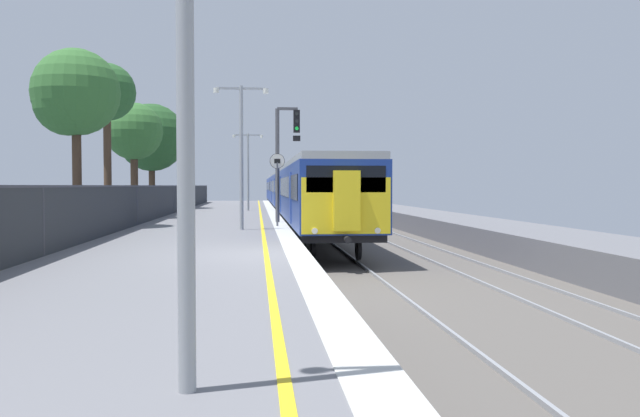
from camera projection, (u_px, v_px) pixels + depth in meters
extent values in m
cube|color=slate|center=(174.00, 276.00, 15.22)|extent=(6.40, 110.00, 1.00)
cube|color=silver|center=(298.00, 253.00, 15.48)|extent=(0.60, 110.00, 0.01)
cube|color=yellow|center=(266.00, 254.00, 15.41)|extent=(0.12, 110.00, 0.01)
cube|color=#56514C|center=(532.00, 296.00, 16.08)|extent=(11.00, 110.00, 0.20)
cube|color=gray|center=(339.00, 293.00, 15.61)|extent=(0.07, 110.00, 0.08)
cube|color=gray|center=(397.00, 292.00, 15.75)|extent=(0.07, 110.00, 0.08)
cube|color=gray|center=(500.00, 290.00, 16.00)|extent=(0.07, 110.00, 0.08)
cube|color=gray|center=(556.00, 290.00, 16.14)|extent=(0.07, 110.00, 0.08)
cube|color=navy|center=(315.00, 193.00, 29.68)|extent=(2.80, 20.58, 2.30)
cube|color=black|center=(315.00, 221.00, 29.72)|extent=(2.64, 19.98, 0.25)
cube|color=#93999E|center=(315.00, 165.00, 29.63)|extent=(2.68, 20.58, 0.24)
cube|color=black|center=(284.00, 187.00, 29.53)|extent=(0.02, 18.98, 0.84)
cube|color=#1D3A98|center=(290.00, 198.00, 24.43)|extent=(0.03, 1.10, 1.90)
cube|color=#1D3A98|center=(280.00, 194.00, 34.66)|extent=(0.03, 1.10, 1.90)
cylinder|color=black|center=(313.00, 248.00, 22.02)|extent=(0.12, 0.84, 0.84)
cylinder|color=black|center=(358.00, 248.00, 22.17)|extent=(0.12, 0.84, 0.84)
cylinder|color=black|center=(290.00, 223.00, 37.31)|extent=(0.12, 0.84, 0.84)
cylinder|color=black|center=(317.00, 222.00, 37.47)|extent=(0.12, 0.84, 0.84)
cube|color=navy|center=(291.00, 190.00, 50.75)|extent=(2.80, 20.58, 2.30)
cube|color=black|center=(291.00, 206.00, 50.79)|extent=(2.64, 19.98, 0.25)
cube|color=#93999E|center=(291.00, 174.00, 50.70)|extent=(2.68, 20.58, 0.24)
cube|color=black|center=(273.00, 186.00, 50.60)|extent=(0.02, 18.98, 0.84)
cube|color=#1D3A98|center=(275.00, 192.00, 45.49)|extent=(0.03, 1.10, 1.90)
cube|color=#1D3A98|center=(271.00, 191.00, 55.73)|extent=(0.03, 1.10, 1.90)
cylinder|color=black|center=(285.00, 218.00, 43.08)|extent=(0.12, 0.84, 0.84)
cylinder|color=black|center=(309.00, 217.00, 43.24)|extent=(0.12, 0.84, 0.84)
cylinder|color=black|center=(278.00, 209.00, 58.38)|extent=(0.12, 0.84, 0.84)
cylinder|color=black|center=(295.00, 209.00, 58.53)|extent=(0.12, 0.84, 0.84)
cube|color=navy|center=(281.00, 189.00, 71.81)|extent=(2.80, 20.58, 2.30)
cube|color=black|center=(281.00, 200.00, 71.86)|extent=(2.64, 19.98, 0.25)
cube|color=#93999E|center=(281.00, 177.00, 71.77)|extent=(2.68, 20.58, 0.24)
cube|color=black|center=(268.00, 186.00, 71.66)|extent=(0.02, 18.98, 0.84)
cube|color=#1D3A98|center=(269.00, 190.00, 66.56)|extent=(0.03, 1.10, 1.90)
cube|color=#1D3A98|center=(267.00, 189.00, 76.80)|extent=(0.03, 1.10, 1.90)
cylinder|color=black|center=(276.00, 207.00, 64.15)|extent=(0.12, 0.84, 0.84)
cylinder|color=black|center=(292.00, 207.00, 64.30)|extent=(0.12, 0.84, 0.84)
cylinder|color=black|center=(272.00, 203.00, 79.45)|extent=(0.12, 0.84, 0.84)
cylinder|color=black|center=(285.00, 203.00, 79.60)|extent=(0.12, 0.84, 0.84)
cube|color=yellow|center=(346.00, 206.00, 19.49)|extent=(2.70, 0.10, 1.70)
cube|color=black|center=(346.00, 179.00, 19.46)|extent=(2.40, 0.08, 0.80)
cube|color=yellow|center=(347.00, 201.00, 19.35)|extent=(0.80, 0.24, 1.80)
cylinder|color=white|center=(315.00, 231.00, 19.37)|extent=(0.18, 0.06, 0.18)
cylinder|color=white|center=(378.00, 231.00, 19.55)|extent=(0.18, 0.06, 0.18)
cylinder|color=black|center=(347.00, 240.00, 19.24)|extent=(0.20, 0.35, 0.20)
cube|color=black|center=(291.00, 171.00, 50.69)|extent=(0.60, 0.90, 0.20)
cylinder|color=#47474C|center=(277.00, 166.00, 28.65)|extent=(0.18, 0.18, 5.01)
cube|color=#47474C|center=(288.00, 109.00, 28.61)|extent=(0.90, 0.12, 0.12)
cube|color=black|center=(297.00, 121.00, 28.67)|extent=(0.28, 0.20, 1.00)
cylinder|color=black|center=(297.00, 114.00, 28.54)|extent=(0.16, 0.04, 0.16)
cylinder|color=black|center=(297.00, 121.00, 28.55)|extent=(0.16, 0.04, 0.16)
cylinder|color=#19D83F|center=(297.00, 128.00, 28.56)|extent=(0.16, 0.04, 0.16)
cube|color=black|center=(297.00, 138.00, 28.70)|extent=(0.32, 0.16, 0.24)
cylinder|color=#59595B|center=(277.00, 194.00, 25.83)|extent=(0.08, 0.08, 2.54)
cylinder|color=black|center=(277.00, 161.00, 25.78)|extent=(0.59, 0.02, 0.59)
cylinder|color=silver|center=(277.00, 161.00, 25.77)|extent=(0.56, 0.02, 0.56)
cube|color=black|center=(277.00, 161.00, 25.76)|extent=(0.24, 0.01, 0.18)
cylinder|color=#93999E|center=(185.00, 26.00, 5.02)|extent=(0.14, 0.14, 5.71)
cylinder|color=#93999E|center=(241.00, 158.00, 23.83)|extent=(0.14, 0.14, 5.27)
cube|color=#93999E|center=(253.00, 89.00, 23.79)|extent=(0.90, 0.08, 0.08)
cylinder|color=silver|center=(266.00, 91.00, 23.83)|extent=(0.20, 0.20, 0.18)
cube|color=#93999E|center=(229.00, 88.00, 23.70)|extent=(0.90, 0.08, 0.08)
cylinder|color=silver|center=(216.00, 90.00, 23.66)|extent=(0.20, 0.20, 0.18)
cylinder|color=#93999E|center=(248.00, 172.00, 42.64)|extent=(0.14, 0.14, 5.03)
cube|color=#93999E|center=(255.00, 135.00, 42.60)|extent=(0.90, 0.08, 0.08)
cylinder|color=silver|center=(262.00, 136.00, 42.65)|extent=(0.20, 0.20, 0.18)
cube|color=#93999E|center=(241.00, 135.00, 42.52)|extent=(0.90, 0.08, 0.08)
cylinder|color=silver|center=(234.00, 136.00, 42.47)|extent=(0.20, 0.20, 0.18)
cube|color=#282B2D|center=(43.00, 221.00, 14.88)|extent=(0.03, 99.00, 1.61)
cube|color=#38383D|center=(42.00, 186.00, 14.85)|extent=(0.06, 99.00, 0.06)
cylinder|color=#38383D|center=(43.00, 221.00, 14.88)|extent=(0.07, 0.07, 1.61)
cylinder|color=#38383D|center=(136.00, 206.00, 26.51)|extent=(0.07, 0.07, 1.61)
cylinder|color=#38383D|center=(173.00, 200.00, 38.13)|extent=(0.07, 0.07, 1.61)
cylinder|color=#38383D|center=(193.00, 196.00, 49.76)|extent=(0.07, 0.07, 1.61)
cylinder|color=#38383D|center=(205.00, 194.00, 61.38)|extent=(0.07, 0.07, 1.61)
cylinder|color=#473323|center=(108.00, 163.00, 31.89)|extent=(0.37, 0.37, 5.43)
sphere|color=#285628|center=(107.00, 92.00, 31.76)|extent=(2.80, 2.80, 2.80)
sphere|color=#285628|center=(101.00, 98.00, 31.37)|extent=(1.71, 1.71, 1.71)
cylinder|color=#473323|center=(152.00, 182.00, 45.84)|extent=(0.44, 0.44, 3.71)
sphere|color=#234C23|center=(152.00, 137.00, 45.73)|extent=(4.74, 4.74, 4.74)
sphere|color=#234C23|center=(151.00, 146.00, 45.73)|extent=(3.16, 3.16, 3.16)
cylinder|color=#473323|center=(134.00, 180.00, 38.53)|extent=(0.43, 0.43, 3.91)
sphere|color=#33662D|center=(134.00, 131.00, 38.43)|extent=(3.38, 3.38, 3.38)
sphere|color=#33662D|center=(139.00, 138.00, 38.38)|extent=(2.12, 2.12, 2.12)
cylinder|color=#473323|center=(77.00, 172.00, 25.03)|extent=(0.35, 0.35, 4.29)
sphere|color=#33662D|center=(76.00, 92.00, 24.92)|extent=(3.32, 3.32, 3.32)
sphere|color=#33662D|center=(68.00, 102.00, 24.69)|extent=(2.55, 2.55, 2.55)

